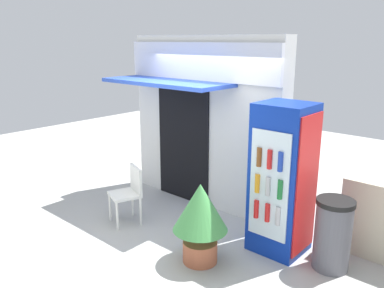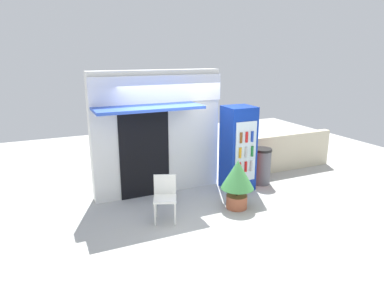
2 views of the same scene
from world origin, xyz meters
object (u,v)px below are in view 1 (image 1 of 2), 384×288
potted_plant_near_shop (200,214)px  trash_bin (333,234)px  plastic_chair (129,190)px  drink_cooler (282,179)px

potted_plant_near_shop → trash_bin: size_ratio=1.16×
potted_plant_near_shop → trash_bin: bearing=36.3°
potted_plant_near_shop → trash_bin: (1.30, 0.95, -0.20)m
plastic_chair → trash_bin: 2.95m
potted_plant_near_shop → drink_cooler: bearing=57.7°
drink_cooler → trash_bin: size_ratio=2.20×
drink_cooler → plastic_chair: 2.32m
plastic_chair → potted_plant_near_shop: potted_plant_near_shop is taller
potted_plant_near_shop → trash_bin: 1.62m
plastic_chair → drink_cooler: bearing=20.5°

